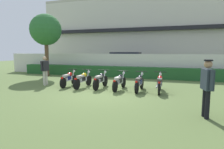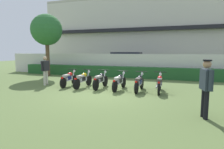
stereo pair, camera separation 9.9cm
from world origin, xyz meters
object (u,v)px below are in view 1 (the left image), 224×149
Objects in this scene: motorcycle_in_row_2 at (101,80)px; inspector_person at (45,68)px; tree_near_inspector at (46,30)px; motorcycle_in_row_4 at (139,82)px; motorcycle_in_row_5 at (160,83)px; officer_0 at (207,84)px; motorcycle_in_row_3 at (119,81)px; parked_car at (127,62)px; motorcycle_in_row_1 at (83,79)px; motorcycle_in_row_0 at (69,79)px.

inspector_person reaches higher than motorcycle_in_row_2.
tree_near_inspector reaches higher than motorcycle_in_row_2.
inspector_person is (-3.44, -0.09, 0.54)m from motorcycle_in_row_2.
motorcycle_in_row_5 is (0.97, 0.05, 0.00)m from motorcycle_in_row_4.
motorcycle_in_row_2 is at bearing -47.69° from officer_0.
motorcycle_in_row_4 is (8.05, -3.52, -3.16)m from tree_near_inspector.
motorcycle_in_row_2 is 1.07m from motorcycle_in_row_3.
tree_near_inspector reaches higher than parked_car.
inspector_person is at bearing -109.90° from parked_car.
officer_0 is at bearing -117.56° from motorcycle_in_row_1.
motorcycle_in_row_0 is 1.05× the size of officer_0.
motorcycle_in_row_1 is (0.94, -0.09, 0.00)m from motorcycle_in_row_0.
motorcycle_in_row_0 is at bearing 87.21° from motorcycle_in_row_5.
parked_car is 7.69m from tree_near_inspector.
motorcycle_in_row_2 is (0.59, -8.28, -0.49)m from parked_car.
motorcycle_in_row_1 is 2.49m from inspector_person.
motorcycle_in_row_3 is at bearing -79.93° from parked_car.
parked_car is at bearing 13.92° from motorcycle_in_row_3.
officer_0 is (3.58, -3.18, 0.59)m from motorcycle_in_row_3.
motorcycle_in_row_0 is 0.97× the size of motorcycle_in_row_5.
motorcycle_in_row_2 reaches higher than motorcycle_in_row_3.
parked_car reaches higher than motorcycle_in_row_5.
parked_car is 2.46× the size of motorcycle_in_row_2.
motorcycle_in_row_3 is at bearing -92.57° from motorcycle_in_row_2.
motorcycle_in_row_1 is at bearing -42.04° from officer_0.
tree_near_inspector is at bearing 66.46° from motorcycle_in_row_5.
motorcycle_in_row_2 is 1.07× the size of officer_0.
motorcycle_in_row_1 reaches higher than motorcycle_in_row_3.
officer_0 is (5.65, -3.18, 0.59)m from motorcycle_in_row_1.
motorcycle_in_row_5 is (4.07, 0.07, 0.00)m from motorcycle_in_row_1.
parked_car is 0.94× the size of tree_near_inspector.
motorcycle_in_row_2 is 1.11× the size of inspector_person.
motorcycle_in_row_5 is at bearing -87.30° from motorcycle_in_row_1.
parked_car is 2.37× the size of motorcycle_in_row_3.
motorcycle_in_row_2 is at bearing -87.06° from parked_car.
motorcycle_in_row_2 is at bearing -84.12° from motorcycle_in_row_1.
motorcycle_in_row_1 is 1.11× the size of officer_0.
tree_near_inspector is at bearing -139.24° from parked_car.
motorcycle_in_row_0 is 7.38m from officer_0.
tree_near_inspector reaches higher than motorcycle_in_row_0.
parked_car is 9.07m from motorcycle_in_row_5.
motorcycle_in_row_0 is 0.94m from motorcycle_in_row_1.
officer_0 is at bearing -66.72° from parked_car.
motorcycle_in_row_2 is at bearing -30.12° from tree_near_inspector.
tree_near_inspector is 7.58m from motorcycle_in_row_2.
motorcycle_in_row_4 is 0.97m from motorcycle_in_row_5.
officer_0 is at bearing -140.17° from motorcycle_in_row_4.
motorcycle_in_row_4 is 4.13m from officer_0.
motorcycle_in_row_3 is (7.03, -3.53, -3.16)m from tree_near_inspector.
motorcycle_in_row_4 is (2.68, -8.34, -0.50)m from parked_car.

